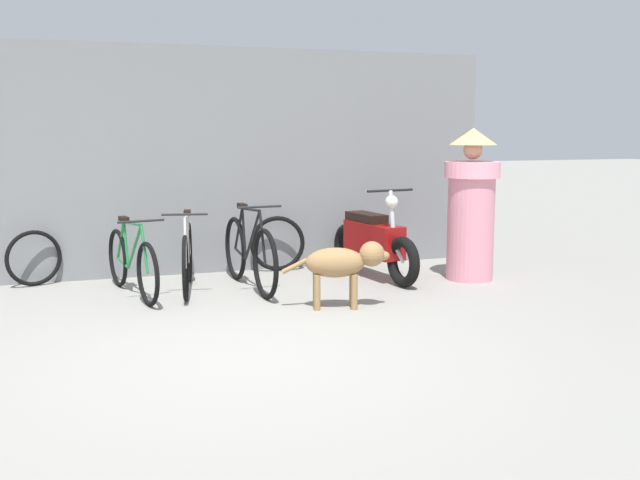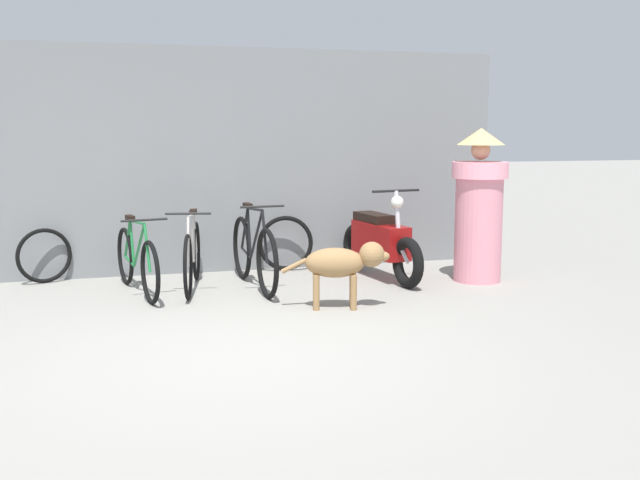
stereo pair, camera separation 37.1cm
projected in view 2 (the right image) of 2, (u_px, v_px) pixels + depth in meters
name	position (u px, v px, depth m)	size (l,w,h in m)	color
ground_plane	(233.00, 356.00, 5.65)	(60.00, 60.00, 0.00)	gray
shop_wall_back	(182.00, 161.00, 8.80)	(7.86, 0.20, 2.65)	slate
bicycle_0	(137.00, 261.00, 7.76)	(0.49, 1.67, 0.83)	black
bicycle_1	(192.00, 256.00, 7.98)	(0.48, 1.64, 0.87)	black
bicycle_2	(254.00, 253.00, 8.03)	(0.46, 1.79, 0.93)	black
motorcycle	(380.00, 243.00, 8.57)	(0.58, 1.79, 1.05)	black
stray_dog	(343.00, 263.00, 7.10)	(1.02, 0.45, 0.64)	#997247
person_in_robes	(479.00, 205.00, 8.34)	(0.85, 0.85, 1.71)	pink
spare_tire_left	(44.00, 256.00, 8.30)	(0.59, 0.26, 0.62)	black
spare_tire_right	(286.00, 243.00, 9.03)	(0.67, 0.14, 0.67)	black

